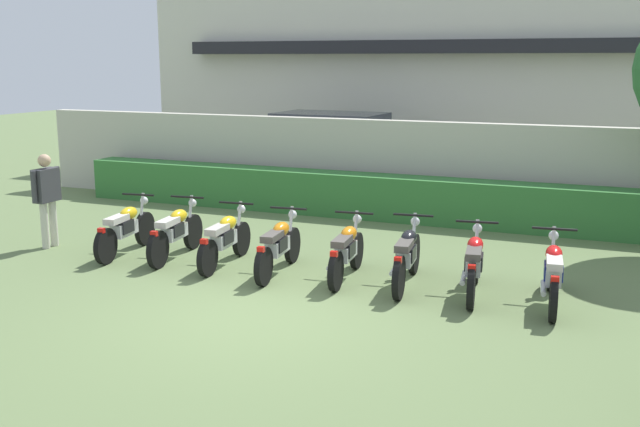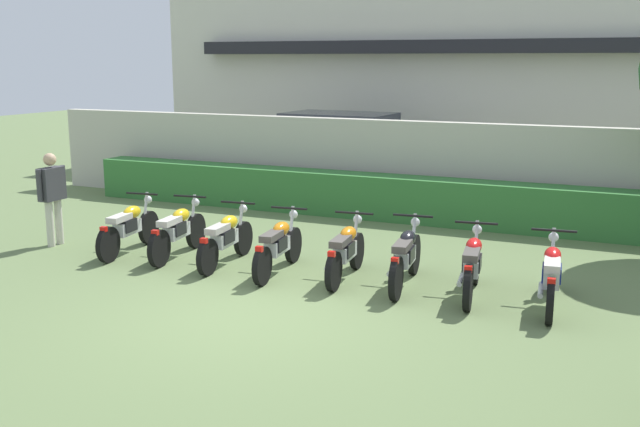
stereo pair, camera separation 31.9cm
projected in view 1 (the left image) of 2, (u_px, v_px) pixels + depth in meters
name	position (u px, v px, depth m)	size (l,w,h in m)	color
ground	(255.00, 315.00, 9.50)	(60.00, 60.00, 0.00)	#607547
building	(481.00, 54.00, 22.47)	(19.21, 6.50, 6.77)	beige
compound_wall	(405.00, 167.00, 15.58)	(18.25, 0.30, 1.97)	#BCB7A8
hedge_row	(395.00, 198.00, 15.06)	(14.60, 0.70, 0.90)	#337033
parked_car	(336.00, 150.00, 18.90)	(4.58, 2.25, 1.89)	silver
motorcycle_in_row_0	(125.00, 228.00, 12.38)	(0.60, 1.89, 0.95)	black
motorcycle_in_row_1	(176.00, 232.00, 12.13)	(0.60, 1.89, 0.96)	black
motorcycle_in_row_2	(225.00, 239.00, 11.70)	(0.60, 1.85, 0.94)	black
motorcycle_in_row_3	(278.00, 246.00, 11.25)	(0.60, 1.89, 0.95)	black
motorcycle_in_row_4	(346.00, 251.00, 10.96)	(0.60, 1.79, 0.95)	black
motorcycle_in_row_5	(407.00, 256.00, 10.64)	(0.60, 1.94, 0.97)	black
motorcycle_in_row_6	(474.00, 264.00, 10.21)	(0.60, 1.85, 0.97)	black
motorcycle_in_row_7	(553.00, 273.00, 9.80)	(0.60, 1.92, 0.96)	black
inspector_person	(47.00, 193.00, 12.75)	(0.22, 0.66, 1.64)	beige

